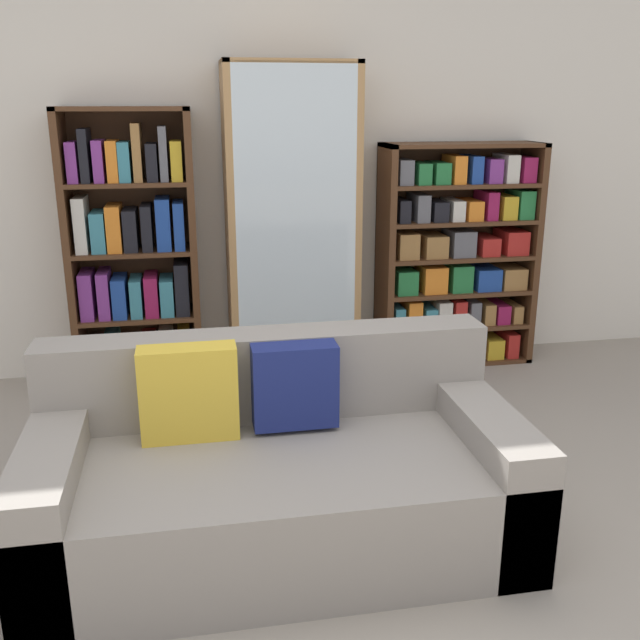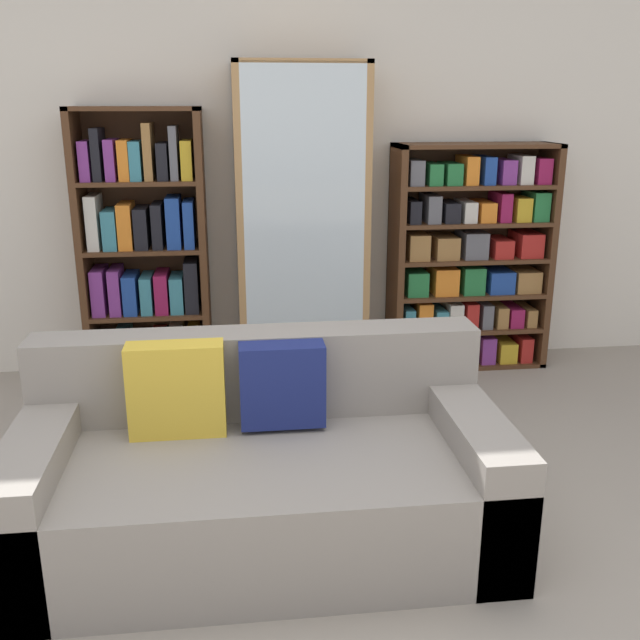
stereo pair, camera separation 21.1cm
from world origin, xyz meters
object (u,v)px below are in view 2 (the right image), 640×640
bookshelf_right (470,260)px  wine_bottle (400,389)px  couch (261,473)px  bookshelf_left (145,256)px  display_cabinet (302,228)px

bookshelf_right → wine_bottle: bookshelf_right is taller
couch → bookshelf_left: bookshelf_left is taller
display_cabinet → wine_bottle: (0.45, -0.73, -0.74)m
bookshelf_left → wine_bottle: 1.66m
bookshelf_left → bookshelf_right: size_ratio=1.15×
bookshelf_left → wine_bottle: (1.36, -0.75, -0.59)m
display_cabinet → bookshelf_left: bearing=179.0°
bookshelf_left → display_cabinet: size_ratio=0.87×
wine_bottle → bookshelf_right: bearing=51.5°
display_cabinet → wine_bottle: size_ratio=4.83×
couch → wine_bottle: size_ratio=4.69×
display_cabinet → bookshelf_right: size_ratio=1.33×
wine_bottle → couch: bearing=-127.5°
bookshelf_left → wine_bottle: bearing=-28.8°
couch → bookshelf_right: 2.26m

